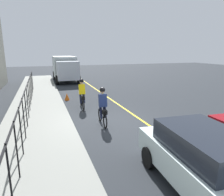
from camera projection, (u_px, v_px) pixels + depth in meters
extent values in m
plane|color=#282C31|center=(110.00, 122.00, 10.07)|extent=(80.00, 80.00, 0.00)
cube|color=yellow|center=(139.00, 119.00, 10.58)|extent=(36.00, 0.12, 0.01)
cube|color=gray|center=(37.00, 129.00, 8.96)|extent=(40.00, 3.20, 0.15)
cylinder|color=black|center=(10.00, 180.00, 4.04)|extent=(0.04, 0.04, 1.60)
cylinder|color=black|center=(17.00, 150.00, 5.27)|extent=(0.04, 0.04, 1.60)
cylinder|color=black|center=(21.00, 131.00, 6.49)|extent=(0.04, 0.04, 1.60)
cylinder|color=black|center=(24.00, 118.00, 7.72)|extent=(0.04, 0.04, 1.60)
cylinder|color=black|center=(26.00, 109.00, 8.94)|extent=(0.04, 0.04, 1.60)
cylinder|color=black|center=(28.00, 102.00, 10.16)|extent=(0.04, 0.04, 1.60)
cylinder|color=black|center=(29.00, 96.00, 11.39)|extent=(0.04, 0.04, 1.60)
cylinder|color=black|center=(30.00, 92.00, 12.61)|extent=(0.04, 0.04, 1.60)
cylinder|color=black|center=(31.00, 88.00, 13.84)|extent=(0.04, 0.04, 1.60)
cylinder|color=black|center=(31.00, 85.00, 15.06)|extent=(0.04, 0.04, 1.60)
cylinder|color=black|center=(32.00, 83.00, 16.29)|extent=(0.04, 0.04, 1.60)
cylinder|color=black|center=(32.00, 80.00, 17.51)|extent=(0.04, 0.04, 1.60)
cube|color=black|center=(25.00, 90.00, 9.38)|extent=(17.32, 0.04, 0.04)
torus|color=black|center=(81.00, 101.00, 12.92)|extent=(0.66, 0.10, 0.66)
torus|color=black|center=(83.00, 105.00, 11.94)|extent=(0.66, 0.10, 0.66)
cube|color=black|center=(82.00, 99.00, 12.38)|extent=(0.93, 0.09, 0.24)
cylinder|color=black|center=(82.00, 97.00, 12.20)|extent=(0.03, 0.03, 0.35)
cube|color=yellow|center=(82.00, 89.00, 12.14)|extent=(0.36, 0.38, 0.63)
sphere|color=tan|center=(82.00, 82.00, 12.09)|extent=(0.22, 0.22, 0.22)
sphere|color=black|center=(82.00, 81.00, 12.08)|extent=(0.26, 0.26, 0.26)
cylinder|color=#191E38|center=(81.00, 98.00, 12.21)|extent=(0.34, 0.14, 0.65)
cylinder|color=#191E38|center=(84.00, 98.00, 12.27)|extent=(0.34, 0.14, 0.65)
cube|color=black|center=(83.00, 98.00, 11.89)|extent=(0.25, 0.21, 0.18)
torus|color=black|center=(100.00, 114.00, 10.21)|extent=(0.66, 0.10, 0.66)
torus|color=black|center=(105.00, 121.00, 9.22)|extent=(0.66, 0.10, 0.66)
cube|color=black|center=(102.00, 113.00, 9.66)|extent=(0.93, 0.09, 0.24)
cylinder|color=black|center=(103.00, 111.00, 9.48)|extent=(0.03, 0.03, 0.35)
cube|color=navy|center=(103.00, 100.00, 9.42)|extent=(0.36, 0.38, 0.63)
sphere|color=tan|center=(102.00, 91.00, 9.37)|extent=(0.22, 0.22, 0.22)
sphere|color=black|center=(102.00, 90.00, 9.36)|extent=(0.26, 0.26, 0.26)
cylinder|color=#191E38|center=(101.00, 112.00, 9.50)|extent=(0.34, 0.14, 0.65)
cylinder|color=#191E38|center=(105.00, 111.00, 9.55)|extent=(0.34, 0.14, 0.65)
cube|color=black|center=(105.00, 112.00, 9.17)|extent=(0.25, 0.21, 0.18)
cylinder|color=black|center=(221.00, 139.00, 7.41)|extent=(0.65, 0.26, 0.64)
cube|color=white|center=(209.00, 170.00, 4.87)|extent=(4.51, 2.10, 0.70)
cube|color=#1E232D|center=(206.00, 142.00, 4.91)|extent=(2.57, 1.75, 0.56)
cylinder|color=black|center=(197.00, 150.00, 6.57)|extent=(0.65, 0.26, 0.64)
cylinder|color=black|center=(149.00, 157.00, 6.13)|extent=(0.65, 0.26, 0.64)
cube|color=#ABB6B6|center=(64.00, 66.00, 24.20)|extent=(4.77, 2.41, 2.30)
cube|color=silver|center=(68.00, 71.00, 21.10)|extent=(1.83, 2.21, 1.90)
cylinder|color=black|center=(79.00, 79.00, 21.80)|extent=(0.96, 0.30, 0.96)
cylinder|color=black|center=(57.00, 80.00, 21.09)|extent=(0.96, 0.30, 0.96)
cylinder|color=black|center=(73.00, 75.00, 25.80)|extent=(0.96, 0.30, 0.96)
cylinder|color=black|center=(54.00, 75.00, 25.08)|extent=(0.96, 0.30, 0.96)
cone|color=orange|center=(67.00, 97.00, 14.50)|extent=(0.36, 0.36, 0.50)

